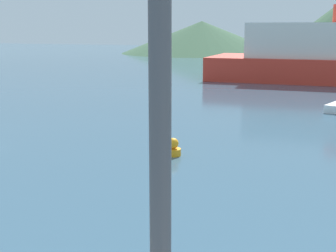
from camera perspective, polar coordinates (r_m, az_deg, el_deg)
The scene contains 2 objects.
buoy_marker at distance 17.80m, azimuth 0.63°, elevation -2.74°, with size 0.59×0.59×0.68m.
hill_west at distance 91.32m, azimuth 4.14°, elevation 10.75°, with size 30.82×30.82×6.04m.
Camera 1 is at (6.66, -1.90, 4.77)m, focal length 50.00 mm.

